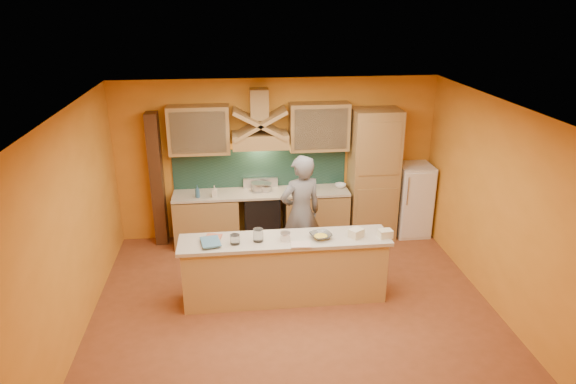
{
  "coord_description": "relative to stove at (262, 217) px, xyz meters",
  "views": [
    {
      "loc": [
        -0.76,
        -6.0,
        4.05
      ],
      "look_at": [
        0.01,
        0.9,
        1.39
      ],
      "focal_mm": 32.0,
      "sensor_mm": 36.0,
      "label": 1
    }
  ],
  "objects": [
    {
      "name": "counter_top",
      "position": [
        -0.0,
        0.0,
        0.45
      ],
      "size": [
        3.0,
        0.62,
        0.04
      ],
      "primitive_type": "cube",
      "color": "beige",
      "rests_on": "base_cabinet_left"
    },
    {
      "name": "jar_large",
      "position": [
        -0.16,
        -1.94,
        0.58
      ],
      "size": [
        0.17,
        0.17,
        0.18
      ],
      "primitive_type": "cylinder",
      "rotation": [
        0.0,
        0.0,
        -0.26
      ],
      "color": "silver",
      "rests_on": "island_top"
    },
    {
      "name": "soap_bottle_a",
      "position": [
        -0.79,
        -0.15,
        0.57
      ],
      "size": [
        0.09,
        0.1,
        0.19
      ],
      "primitive_type": "imported",
      "rotation": [
        0.0,
        0.0,
        -0.09
      ],
      "color": "silver",
      "rests_on": "counter_top"
    },
    {
      "name": "wall_front",
      "position": [
        0.3,
        -4.7,
        0.95
      ],
      "size": [
        5.5,
        0.02,
        2.8
      ],
      "primitive_type": "cube",
      "color": "orange",
      "rests_on": "floor"
    },
    {
      "name": "fridge",
      "position": [
        2.7,
        0.0,
        0.2
      ],
      "size": [
        0.58,
        0.6,
        1.3
      ],
      "primitive_type": "cube",
      "color": "white",
      "rests_on": "floor"
    },
    {
      "name": "island_body",
      "position": [
        0.2,
        -1.9,
        -0.01
      ],
      "size": [
        2.8,
        0.55,
        0.88
      ],
      "primitive_type": "cube",
      "color": "tan",
      "rests_on": "floor"
    },
    {
      "name": "soap_bottle_b",
      "position": [
        -1.07,
        -0.15,
        0.58
      ],
      "size": [
        0.1,
        0.1,
        0.21
      ],
      "primitive_type": "imported",
      "rotation": [
        0.0,
        0.0,
        0.21
      ],
      "color": "#306085",
      "rests_on": "counter_top"
    },
    {
      "name": "upper_cabinet_left",
      "position": [
        -1.0,
        0.12,
        1.55
      ],
      "size": [
        1.0,
        0.35,
        0.8
      ],
      "primitive_type": "cube",
      "color": "#A8834D",
      "rests_on": "wall_back"
    },
    {
      "name": "pantry_column",
      "position": [
        1.95,
        0.0,
        0.7
      ],
      "size": [
        0.8,
        0.6,
        2.3
      ],
      "primitive_type": "cube",
      "color": "#A8834D",
      "rests_on": "floor"
    },
    {
      "name": "stove",
      "position": [
        0.0,
        0.0,
        0.0
      ],
      "size": [
        0.6,
        0.58,
        0.9
      ],
      "primitive_type": "cube",
      "color": "black",
      "rests_on": "floor"
    },
    {
      "name": "base_cabinet_left",
      "position": [
        -0.95,
        0.0,
        -0.02
      ],
      "size": [
        1.1,
        0.6,
        0.86
      ],
      "primitive_type": "cube",
      "color": "#A8834D",
      "rests_on": "floor"
    },
    {
      "name": "wall_right",
      "position": [
        3.05,
        -2.2,
        0.95
      ],
      "size": [
        0.02,
        5.0,
        2.8
      ],
      "primitive_type": "cube",
      "color": "orange",
      "rests_on": "floor"
    },
    {
      "name": "ceiling",
      "position": [
        0.3,
        -2.2,
        2.35
      ],
      "size": [
        5.5,
        5.0,
        0.01
      ],
      "primitive_type": "cube",
      "color": "white",
      "rests_on": "wall_back"
    },
    {
      "name": "person",
      "position": [
        0.54,
        -1.05,
        0.48
      ],
      "size": [
        0.78,
        0.63,
        1.87
      ],
      "primitive_type": "imported",
      "rotation": [
        0.0,
        0.0,
        3.45
      ],
      "color": "slate",
      "rests_on": "floor"
    },
    {
      "name": "jar_small",
      "position": [
        -0.48,
        -1.98,
        0.56
      ],
      "size": [
        0.16,
        0.16,
        0.13
      ],
      "primitive_type": "cylinder",
      "rotation": [
        0.0,
        0.0,
        0.26
      ],
      "color": "silver",
      "rests_on": "island_top"
    },
    {
      "name": "island_top",
      "position": [
        0.2,
        -1.9,
        0.47
      ],
      "size": [
        2.9,
        0.62,
        0.05
      ],
      "primitive_type": "cube",
      "color": "beige",
      "rests_on": "island_body"
    },
    {
      "name": "cloth",
      "position": [
        0.39,
        -2.12,
        0.5
      ],
      "size": [
        0.27,
        0.21,
        0.02
      ],
      "primitive_type": "cube",
      "rotation": [
        0.0,
        0.0,
        -0.05
      ],
      "color": "beige",
      "rests_on": "island_top"
    },
    {
      "name": "range_hood",
      "position": [
        0.0,
        0.05,
        1.37
      ],
      "size": [
        0.92,
        0.5,
        0.24
      ],
      "primitive_type": "cube",
      "color": "#A8834D",
      "rests_on": "wall_back"
    },
    {
      "name": "backsplash",
      "position": [
        -0.0,
        0.28,
        0.8
      ],
      "size": [
        3.0,
        0.03,
        0.7
      ],
      "primitive_type": "cube",
      "color": "#19372F",
      "rests_on": "wall_back"
    },
    {
      "name": "pot_small",
      "position": [
        0.08,
        0.03,
        0.51
      ],
      "size": [
        0.25,
        0.25,
        0.12
      ],
      "primitive_type": "cylinder",
      "rotation": [
        0.0,
        0.0,
        -0.31
      ],
      "color": "#BBBCC3",
      "rests_on": "stove"
    },
    {
      "name": "grocery_bag_a",
      "position": [
        1.18,
        -1.96,
        0.55
      ],
      "size": [
        0.23,
        0.22,
        0.12
      ],
      "primitive_type": "cube",
      "rotation": [
        0.0,
        0.0,
        0.61
      ],
      "color": "beige",
      "rests_on": "island_top"
    },
    {
      "name": "kitchen_scale",
      "position": [
        0.2,
        -1.95,
        0.54
      ],
      "size": [
        0.11,
        0.11,
        0.09
      ],
      "primitive_type": "cube",
      "rotation": [
        0.0,
        0.0,
        0.0
      ],
      "color": "white",
      "rests_on": "island_top"
    },
    {
      "name": "hood_chimney",
      "position": [
        0.0,
        0.15,
        1.95
      ],
      "size": [
        0.3,
        0.3,
        0.5
      ],
      "primitive_type": "cube",
      "color": "#A8834D",
      "rests_on": "wall_back"
    },
    {
      "name": "book_upper",
      "position": [
        -0.93,
        -1.99,
        0.53
      ],
      "size": [
        0.3,
        0.38,
        0.03
      ],
      "primitive_type": "imported",
      "rotation": [
        0.0,
        0.0,
        0.18
      ],
      "color": "teal",
      "rests_on": "island_top"
    },
    {
      "name": "base_cabinet_right",
      "position": [
        0.95,
        0.0,
        -0.02
      ],
      "size": [
        1.1,
        0.6,
        0.86
      ],
      "primitive_type": "cube",
      "color": "#A8834D",
      "rests_on": "floor"
    },
    {
      "name": "book_lower",
      "position": [
        -0.89,
        -1.81,
        0.51
      ],
      "size": [
        0.28,
        0.34,
        0.03
      ],
      "primitive_type": "imported",
      "rotation": [
        0.0,
        0.0,
        -0.22
      ],
      "color": "#BA6042",
      "rests_on": "island_top"
    },
    {
      "name": "wall_back",
      "position": [
        0.3,
        0.3,
        0.95
      ],
      "size": [
        5.5,
        0.02,
        2.8
      ],
      "primitive_type": "cube",
      "color": "orange",
      "rests_on": "floor"
    },
    {
      "name": "trim_column_left",
      "position": [
        -1.75,
        0.15,
        0.7
      ],
      "size": [
        0.2,
        0.3,
        2.3
      ],
      "primitive_type": "cube",
      "color": "#472816",
      "rests_on": "floor"
    },
    {
      "name": "dish_rack",
      "position": [
        0.75,
        0.09,
        0.52
      ],
      "size": [
        0.33,
        0.29,
        0.1
      ],
      "primitive_type": "cube",
      "rotation": [
        0.0,
        0.0,
        0.32
      ],
      "color": "silver",
      "rests_on": "counter_top"
    },
    {
      "name": "mixing_bowl",
      "position": [
        0.69,
        -1.94,
        0.53
      ],
      "size": [
        0.37,
        0.37,
        0.07
      ],
      "primitive_type": "imported",
      "rotation": [
        0.0,
        0.0,
        0.33
      ],
      "color": "silver",
      "rests_on": "island_top"
    },
    {
      "name": "upper_cabinet_right",
      "position": [
        1.0,
        0.12,
        1.55
      ],
      "size": [
        1.0,
        0.35,
        0.8
      ],
      "primitive_type": "cube",
      "color": "#A8834D",
      "rests_on": "wall_back"
    },
    {
      "name": "grocery_bag_b",
      "position": [
        1.58,
        -2.01,
        0.55
      ],
      "size": [
        0.19,
        0.16,
        0.11
      ],
      "primitive_type": "cube",
      "rotation": [
        0.0,
        0.0,
        0.11
      ],
      "color": "beige",
      "rests_on": "island_top"
    },
    {
      "name": "pot_large",
      "position": [
        -0.05,
        0.03,
        0.52
      ],
      "size": [
        0.27,
        0.27,
        0.15
      ],
      "primitive_type": "cylinder",
      "rotation": [
        0.0,
        0.0,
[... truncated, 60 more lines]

